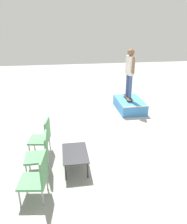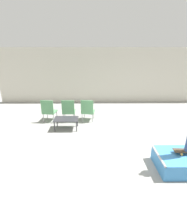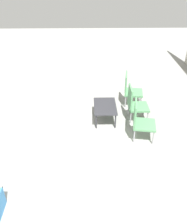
{
  "view_description": "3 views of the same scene",
  "coord_description": "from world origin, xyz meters",
  "px_view_note": "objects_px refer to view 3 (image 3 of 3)",
  "views": [
    {
      "loc": [
        -6.15,
        1.46,
        3.27
      ],
      "look_at": [
        -0.85,
        0.64,
        1.04
      ],
      "focal_mm": 35.0,
      "sensor_mm": 36.0,
      "label": 1
    },
    {
      "loc": [
        -0.79,
        -4.94,
        2.97
      ],
      "look_at": [
        -0.74,
        0.72,
        0.88
      ],
      "focal_mm": 28.0,
      "sensor_mm": 36.0,
      "label": 2
    },
    {
      "loc": [
        3.88,
        0.81,
        3.77
      ],
      "look_at": [
        -0.53,
        0.89,
        1.01
      ],
      "focal_mm": 40.0,
      "sensor_mm": 36.0,
      "label": 3
    }
  ],
  "objects_px": {
    "patio_chair_right": "(140,120)",
    "patio_chair_left": "(130,89)",
    "coffee_table": "(105,107)",
    "patio_chair_center": "(135,103)"
  },
  "relations": [
    {
      "from": "patio_chair_left",
      "to": "patio_chair_right",
      "type": "bearing_deg",
      "value": -171.97
    },
    {
      "from": "patio_chair_center",
      "to": "patio_chair_left",
      "type": "bearing_deg",
      "value": -0.11
    },
    {
      "from": "patio_chair_left",
      "to": "patio_chair_center",
      "type": "bearing_deg",
      "value": -172.05
    },
    {
      "from": "coffee_table",
      "to": "patio_chair_center",
      "type": "height_order",
      "value": "patio_chair_center"
    },
    {
      "from": "coffee_table",
      "to": "patio_chair_right",
      "type": "bearing_deg",
      "value": 44.17
    },
    {
      "from": "patio_chair_right",
      "to": "patio_chair_center",
      "type": "bearing_deg",
      "value": 9.38
    },
    {
      "from": "patio_chair_right",
      "to": "patio_chair_left",
      "type": "bearing_deg",
      "value": 9.3
    },
    {
      "from": "patio_chair_left",
      "to": "patio_chair_center",
      "type": "relative_size",
      "value": 1.0
    },
    {
      "from": "coffee_table",
      "to": "patio_chair_center",
      "type": "relative_size",
      "value": 0.96
    },
    {
      "from": "patio_chair_left",
      "to": "patio_chair_right",
      "type": "height_order",
      "value": "same"
    }
  ]
}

